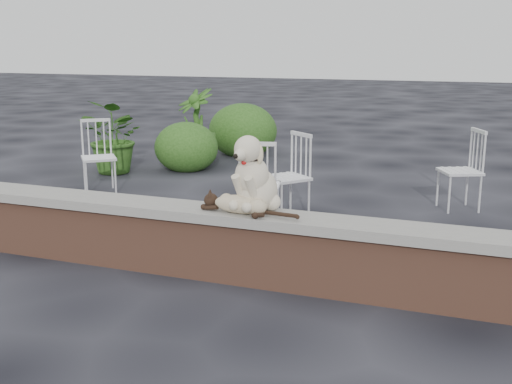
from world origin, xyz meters
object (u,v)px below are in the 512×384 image
(potted_plant_b, at_px, (195,126))
(chair_b, at_px, (286,176))
(potted_plant_a, at_px, (116,137))
(chair_c, at_px, (259,184))
(chair_d, at_px, (460,170))
(dog, at_px, (257,172))
(chair_a, at_px, (99,157))
(cat, at_px, (241,203))

(potted_plant_b, bearing_deg, chair_b, -47.72)
(potted_plant_a, distance_m, potted_plant_b, 1.38)
(chair_b, xyz_separation_m, potted_plant_b, (-2.39, 2.63, 0.13))
(chair_c, bearing_deg, chair_d, -156.00)
(chair_d, bearing_deg, potted_plant_b, -136.41)
(chair_b, distance_m, potted_plant_a, 3.47)
(dog, xyz_separation_m, chair_a, (-3.00, 2.17, -0.43))
(chair_b, height_order, chair_d, same)
(chair_d, distance_m, potted_plant_a, 4.93)
(chair_a, relative_size, potted_plant_a, 0.85)
(cat, distance_m, chair_d, 3.40)
(cat, bearing_deg, chair_c, 117.03)
(chair_a, bearing_deg, chair_d, -30.11)
(chair_a, bearing_deg, potted_plant_a, 73.40)
(chair_d, height_order, chair_c, same)
(chair_b, bearing_deg, dog, -40.92)
(cat, distance_m, potted_plant_b, 5.33)
(cat, relative_size, potted_plant_b, 0.83)
(chair_c, height_order, potted_plant_a, potted_plant_a)
(dog, height_order, chair_c, dog)
(dog, relative_size, chair_b, 0.67)
(chair_d, distance_m, chair_a, 4.49)
(dog, xyz_separation_m, chair_b, (-0.35, 1.85, -0.43))
(dog, height_order, chair_b, dog)
(chair_b, xyz_separation_m, chair_d, (1.77, 1.05, 0.00))
(cat, bearing_deg, dog, 73.93)
(dog, relative_size, potted_plant_a, 0.57)
(potted_plant_a, height_order, potted_plant_b, potted_plant_b)
(chair_b, relative_size, potted_plant_b, 0.78)
(chair_a, xyz_separation_m, potted_plant_b, (0.27, 2.30, 0.13))
(chair_b, xyz_separation_m, chair_a, (-2.66, 0.33, 0.00))
(chair_d, relative_size, chair_c, 1.00)
(chair_d, height_order, potted_plant_a, potted_plant_a)
(chair_a, distance_m, potted_plant_b, 2.32)
(potted_plant_b, bearing_deg, potted_plant_a, -123.00)
(dog, relative_size, chair_c, 0.67)
(potted_plant_b, bearing_deg, chair_a, -96.68)
(cat, relative_size, chair_c, 1.06)
(chair_b, relative_size, chair_a, 1.00)
(chair_b, distance_m, chair_d, 2.06)
(cat, xyz_separation_m, chair_d, (1.50, 3.05, -0.19))
(potted_plant_a, bearing_deg, chair_c, -32.96)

